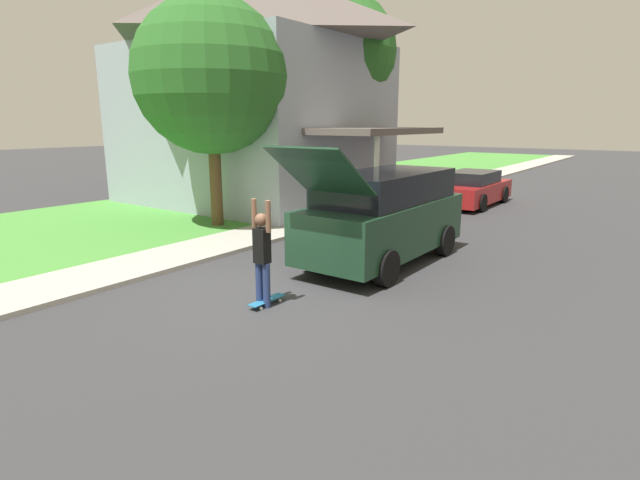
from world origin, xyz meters
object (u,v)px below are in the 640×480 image
object	(u,v)px
car_down_street	(472,189)
skateboarder	(262,253)
suv_parked	(384,215)
lawn_tree_far	(338,52)
lawn_tree_near	(211,77)
skateboard	(267,300)

from	to	relation	value
car_down_street	skateboarder	xyz separation A→B (m)	(0.93, -12.99, 0.34)
suv_parked	skateboarder	distance (m)	3.74
lawn_tree_far	skateboarder	bearing A→B (deg)	-61.80
lawn_tree_near	skateboard	xyz separation A→B (m)	(5.77, -4.14, -4.36)
lawn_tree_far	skateboarder	distance (m)	13.04
lawn_tree_near	car_down_street	xyz separation A→B (m)	(4.84, 8.77, -3.80)
car_down_street	lawn_tree_near	bearing A→B (deg)	-118.90
car_down_street	skateboard	size ratio (longest dim) A/B	5.55
suv_parked	skateboarder	xyz separation A→B (m)	(-0.30, -3.73, -0.13)
lawn_tree_far	skateboard	bearing A→B (deg)	-61.57
skateboarder	lawn_tree_far	bearing A→B (deg)	118.20
lawn_tree_near	suv_parked	xyz separation A→B (m)	(6.06, -0.50, -3.33)
suv_parked	skateboarder	world-z (taller)	suv_parked
lawn_tree_near	skateboarder	bearing A→B (deg)	-36.23
suv_parked	car_down_street	xyz separation A→B (m)	(-1.22, 9.26, -0.47)
skateboarder	skateboard	world-z (taller)	skateboarder
suv_parked	car_down_street	bearing A→B (deg)	97.51
car_down_street	skateboarder	distance (m)	13.03
lawn_tree_far	car_down_street	bearing A→B (deg)	25.66
lawn_tree_near	skateboarder	xyz separation A→B (m)	(5.76, -4.22, -3.47)
lawn_tree_far	skateboarder	xyz separation A→B (m)	(5.73, -10.68, -4.81)
lawn_tree_far	car_down_street	xyz separation A→B (m)	(4.80, 2.31, -5.15)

